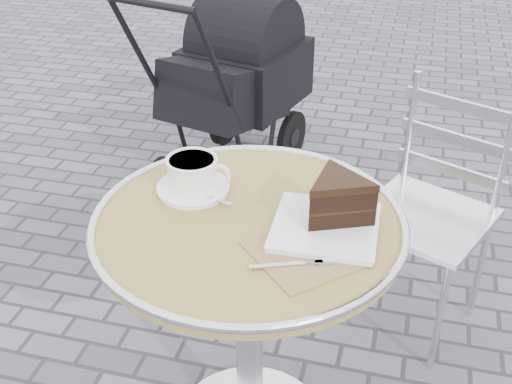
% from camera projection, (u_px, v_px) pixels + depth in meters
% --- Properties ---
extents(cafe_table, '(0.72, 0.72, 0.74)m').
position_uv_depth(cafe_table, '(249.00, 276.00, 1.53)').
color(cafe_table, silver).
rests_on(cafe_table, ground).
extents(cappuccino_set, '(0.19, 0.17, 0.09)m').
position_uv_depth(cappuccino_set, '(193.00, 177.00, 1.53)').
color(cappuccino_set, white).
rests_on(cappuccino_set, cafe_table).
extents(cake_plate_set, '(0.29, 0.36, 0.12)m').
position_uv_depth(cake_plate_set, '(335.00, 206.00, 1.40)').
color(cake_plate_set, '#8E704E').
rests_on(cake_plate_set, cafe_table).
extents(bistro_chair, '(0.49, 0.49, 0.82)m').
position_uv_depth(bistro_chair, '(441.00, 183.00, 2.02)').
color(bistro_chair, silver).
rests_on(bistro_chair, ground).
extents(baby_stroller, '(0.62, 0.98, 0.95)m').
position_uv_depth(baby_stroller, '(234.00, 87.00, 2.91)').
color(baby_stroller, black).
rests_on(baby_stroller, ground).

